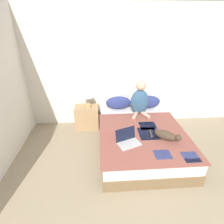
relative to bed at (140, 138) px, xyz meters
name	(u,v)px	position (x,y,z in m)	size (l,w,h in m)	color
wall_back	(125,69)	(-0.19, 1.08, 1.06)	(5.26, 0.05, 2.55)	silver
bed	(140,138)	(0.00, 0.00, 0.00)	(1.54, 2.01, 0.43)	brown
pillow_near	(118,103)	(-0.34, 0.87, 0.36)	(0.57, 0.22, 0.29)	navy
pillow_far	(148,102)	(0.34, 0.87, 0.36)	(0.57, 0.22, 0.29)	navy
person_sitting	(140,100)	(0.08, 0.60, 0.53)	(0.39, 0.37, 0.73)	#33567A
cat_tabby	(167,135)	(0.35, -0.36, 0.30)	(0.45, 0.43, 0.16)	#473828
laptop_open	(128,140)	(-0.31, -0.42, 0.27)	(0.43, 0.38, 0.23)	#B7B7BC
nightstand	(87,117)	(-1.06, 0.82, 0.05)	(0.52, 0.39, 0.51)	tan
table_lamp	(88,95)	(-1.01, 0.81, 0.60)	(0.24, 0.24, 0.42)	tan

